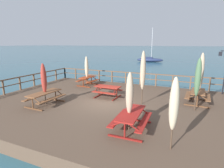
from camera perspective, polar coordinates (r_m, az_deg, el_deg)
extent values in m
plane|color=#2D5B6B|center=(11.65, -1.71, -8.59)|extent=(600.00, 600.00, 0.00)
cube|color=brown|center=(11.55, -1.72, -7.19)|extent=(15.39, 11.53, 0.60)
cube|color=brown|center=(16.32, 6.66, 3.55)|extent=(15.09, 0.09, 0.08)
cube|color=brown|center=(16.40, 6.62, 1.92)|extent=(15.09, 0.07, 0.06)
cube|color=brown|center=(19.90, -14.67, 3.34)|extent=(0.10, 0.10, 1.05)
cube|color=brown|center=(19.09, -11.41, 3.12)|extent=(0.10, 0.10, 1.05)
cube|color=brown|center=(18.35, -7.89, 2.87)|extent=(0.10, 0.10, 1.05)
cube|color=brown|center=(17.68, -4.08, 2.59)|extent=(0.10, 0.10, 1.05)
cube|color=brown|center=(17.10, 0.01, 2.27)|extent=(0.10, 0.10, 1.05)
cube|color=brown|center=(16.61, 4.35, 1.93)|extent=(0.10, 0.10, 1.05)
cube|color=brown|center=(16.23, 8.93, 1.55)|extent=(0.10, 0.10, 1.05)
cube|color=brown|center=(15.95, 13.70, 1.14)|extent=(0.10, 0.10, 1.05)
cube|color=brown|center=(15.79, 18.60, 0.72)|extent=(0.10, 0.10, 1.05)
cube|color=brown|center=(15.74, 23.56, 0.28)|extent=(0.10, 0.10, 1.05)
cube|color=brown|center=(15.82, 28.52, -0.16)|extent=(0.10, 0.10, 1.05)
cube|color=brown|center=(15.85, -27.29, 1.94)|extent=(0.09, 11.23, 0.08)
cube|color=brown|center=(15.94, -27.12, 0.27)|extent=(0.07, 11.23, 0.06)
cube|color=brown|center=(15.12, -31.16, -0.99)|extent=(0.10, 0.10, 1.05)
cube|color=brown|center=(15.95, -27.10, 0.09)|extent=(0.10, 0.10, 1.05)
cube|color=brown|center=(16.85, -23.46, 1.05)|extent=(0.10, 0.10, 1.05)
cube|color=brown|center=(17.81, -20.20, 1.90)|extent=(0.10, 0.10, 1.05)
cube|color=brown|center=(18.83, -17.28, 2.67)|extent=(0.10, 0.10, 1.05)
cube|color=brown|center=(19.90, -14.67, 3.34)|extent=(0.10, 0.10, 1.05)
cube|color=brown|center=(11.56, -20.58, -2.58)|extent=(0.83, 2.22, 0.05)
cube|color=brown|center=(11.26, -18.46, -4.41)|extent=(0.35, 2.20, 0.04)
cube|color=brown|center=(12.04, -22.34, -3.62)|extent=(0.35, 2.20, 0.04)
cube|color=brown|center=(11.18, -23.66, -7.18)|extent=(1.40, 0.12, 0.06)
cylinder|color=brown|center=(11.08, -23.82, -5.52)|extent=(0.07, 0.07, 0.74)
cylinder|color=brown|center=(10.81, -22.94, -4.65)|extent=(0.63, 0.08, 0.37)
cylinder|color=brown|center=(11.22, -24.87, -4.21)|extent=(0.63, 0.08, 0.37)
cube|color=brown|center=(12.38, -17.30, -4.77)|extent=(1.40, 0.12, 0.06)
cylinder|color=brown|center=(12.29, -17.40, -3.26)|extent=(0.07, 0.07, 0.74)
cylinder|color=brown|center=(12.04, -16.49, -2.43)|extent=(0.63, 0.08, 0.37)
cylinder|color=brown|center=(12.42, -18.42, -2.11)|extent=(0.63, 0.08, 0.37)
cube|color=maroon|center=(7.82, 6.18, -9.06)|extent=(0.81, 2.20, 0.05)
cube|color=maroon|center=(7.82, 10.15, -11.58)|extent=(0.33, 2.19, 0.04)
cube|color=maroon|center=(8.09, 2.24, -10.52)|extent=(0.33, 2.19, 0.04)
cube|color=maroon|center=(7.34, 4.00, -16.71)|extent=(1.40, 0.12, 0.06)
cylinder|color=maroon|center=(7.18, 4.04, -14.34)|extent=(0.07, 0.07, 0.74)
cylinder|color=maroon|center=(7.01, 6.30, -13.08)|extent=(0.63, 0.07, 0.37)
cylinder|color=maroon|center=(7.16, 1.89, -12.42)|extent=(0.63, 0.07, 0.37)
cube|color=maroon|center=(8.91, 7.71, -11.25)|extent=(1.40, 0.12, 0.06)
cylinder|color=maroon|center=(8.77, 7.77, -9.22)|extent=(0.07, 0.07, 0.74)
cylinder|color=maroon|center=(8.64, 9.63, -8.08)|extent=(0.63, 0.07, 0.37)
cylinder|color=maroon|center=(8.76, 6.03, -7.66)|extent=(0.63, 0.07, 0.37)
cube|color=#993819|center=(15.95, -7.79, 2.17)|extent=(0.88, 1.69, 0.05)
cube|color=#993819|center=(15.69, -6.08, 0.93)|extent=(0.40, 1.65, 0.04)
cube|color=#993819|center=(16.33, -9.36, 1.30)|extent=(0.40, 1.65, 0.04)
cube|color=maroon|center=(15.59, -9.06, -0.78)|extent=(1.40, 0.18, 0.06)
cylinder|color=maroon|center=(15.51, -9.10, 0.44)|extent=(0.07, 0.07, 0.74)
cylinder|color=maroon|center=(15.31, -8.29, 1.14)|extent=(0.63, 0.10, 0.37)
cylinder|color=maroon|center=(15.63, -9.95, 1.33)|extent=(0.63, 0.10, 0.37)
cube|color=maroon|center=(16.60, -6.45, 0.13)|extent=(1.40, 0.18, 0.06)
cylinder|color=maroon|center=(16.53, -6.47, 1.28)|extent=(0.07, 0.07, 0.74)
cylinder|color=maroon|center=(16.34, -5.68, 1.95)|extent=(0.63, 0.10, 0.37)
cylinder|color=maroon|center=(16.64, -7.29, 2.11)|extent=(0.63, 0.10, 0.37)
cube|color=brown|center=(12.31, 25.60, -2.13)|extent=(0.85, 1.86, 0.05)
cube|color=brown|center=(12.40, 28.05, -3.72)|extent=(0.37, 1.84, 0.04)
cube|color=brown|center=(12.40, 22.88, -3.21)|extent=(0.37, 1.84, 0.04)
cube|color=brown|center=(11.80, 25.19, -6.30)|extent=(1.40, 0.15, 0.06)
cylinder|color=brown|center=(11.70, 25.35, -4.72)|extent=(0.07, 0.07, 0.74)
cylinder|color=brown|center=(11.64, 26.83, -3.82)|extent=(0.63, 0.09, 0.37)
cylinder|color=brown|center=(11.64, 24.08, -3.55)|extent=(0.63, 0.09, 0.37)
cube|color=brown|center=(13.20, 25.36, -4.36)|extent=(1.40, 0.15, 0.06)
cylinder|color=brown|center=(13.11, 25.51, -2.94)|extent=(0.07, 0.07, 0.74)
cylinder|color=brown|center=(13.06, 26.82, -2.13)|extent=(0.63, 0.09, 0.37)
cylinder|color=brown|center=(13.06, 24.37, -1.89)|extent=(0.63, 0.09, 0.37)
cube|color=maroon|center=(12.34, -1.40, -0.82)|extent=(1.75, 0.81, 0.05)
cube|color=maroon|center=(11.93, -2.59, -2.80)|extent=(1.74, 0.33, 0.04)
cube|color=maroon|center=(12.90, -0.28, -1.59)|extent=(1.74, 0.33, 0.04)
cube|color=maroon|center=(12.83, -4.13, -3.60)|extent=(0.12, 1.40, 0.06)
cylinder|color=maroon|center=(12.74, -4.16, -2.13)|extent=(0.07, 0.07, 0.74)
cylinder|color=maroon|center=(12.45, -4.80, -1.45)|extent=(0.07, 0.63, 0.37)
cylinder|color=maroon|center=(12.92, -3.57, -0.90)|extent=(0.07, 0.63, 0.37)
cube|color=maroon|center=(12.24, 1.51, -4.37)|extent=(0.12, 1.40, 0.06)
cylinder|color=maroon|center=(12.15, 1.51, -2.84)|extent=(0.07, 0.07, 0.74)
cylinder|color=maroon|center=(11.84, 0.98, -2.15)|extent=(0.07, 0.63, 0.37)
cylinder|color=maroon|center=(12.34, 2.04, -1.54)|extent=(0.07, 0.63, 0.37)
cylinder|color=#4C3828|center=(11.52, -20.63, -0.36)|extent=(0.06, 0.06, 2.37)
ellipsoid|color=#A33328|center=(11.44, -20.79, 1.68)|extent=(0.32, 0.32, 1.80)
cylinder|color=maroon|center=(11.46, -20.74, 1.02)|extent=(0.21, 0.21, 0.05)
cone|color=#4C3828|center=(11.32, -21.12, 5.84)|extent=(0.10, 0.10, 0.14)
cylinder|color=#4C3828|center=(7.62, 5.53, -6.05)|extent=(0.06, 0.06, 2.37)
ellipsoid|color=tan|center=(7.50, 5.60, -3.00)|extent=(0.32, 0.32, 1.80)
cylinder|color=#71614F|center=(7.53, 5.58, -4.00)|extent=(0.21, 0.21, 0.05)
cone|color=#4C3828|center=(7.31, 5.74, 3.31)|extent=(0.10, 0.10, 0.14)
cylinder|color=#4C3828|center=(15.85, -7.98, 3.80)|extent=(0.06, 0.06, 2.41)
ellipsoid|color=#CCB793|center=(15.79, -8.03, 5.33)|extent=(0.32, 0.32, 1.83)
cylinder|color=#7A6E58|center=(15.80, -8.02, 4.84)|extent=(0.21, 0.21, 0.05)
cone|color=#4C3828|center=(15.70, -8.13, 8.40)|extent=(0.10, 0.10, 0.14)
cylinder|color=#4C3828|center=(12.16, 26.11, 1.18)|extent=(0.06, 0.06, 2.94)
ellipsoid|color=tan|center=(12.08, 26.35, 3.59)|extent=(0.32, 0.32, 2.23)
cylinder|color=#71614F|center=(12.10, 26.27, 2.81)|extent=(0.21, 0.21, 0.05)
cone|color=#4C3828|center=(11.98, 26.83, 8.40)|extent=(0.10, 0.10, 0.14)
cylinder|color=#4C3828|center=(10.88, 9.66, 1.40)|extent=(0.06, 0.06, 3.05)
ellipsoid|color=tan|center=(10.79, 9.77, 4.21)|extent=(0.32, 0.32, 2.32)
cylinder|color=#71614F|center=(10.81, 9.73, 3.30)|extent=(0.21, 0.21, 0.05)
cone|color=#4C3828|center=(10.68, 9.98, 9.82)|extent=(0.10, 0.10, 0.14)
cylinder|color=#4C3828|center=(6.51, 18.77, -9.69)|extent=(0.06, 0.06, 2.45)
ellipsoid|color=#CCB793|center=(6.36, 19.05, -6.07)|extent=(0.32, 0.32, 1.86)
cylinder|color=#7A6E58|center=(6.41, 18.96, -7.25)|extent=(0.21, 0.21, 0.05)
cone|color=#4C3828|center=(6.15, 19.62, 1.56)|extent=(0.10, 0.10, 0.14)
cylinder|color=#4C3828|center=(10.76, 25.30, -0.62)|extent=(0.06, 0.06, 2.75)
ellipsoid|color=#4C704C|center=(10.66, 25.55, 1.92)|extent=(0.32, 0.32, 2.09)
cylinder|color=#2D432D|center=(10.69, 25.47, 1.10)|extent=(0.21, 0.21, 0.05)
cone|color=#4C3828|center=(10.55, 26.05, 7.03)|extent=(0.10, 0.10, 0.14)
cube|color=black|center=(14.75, 31.09, 8.17)|extent=(0.20, 0.20, 0.28)
sphere|color=#F4E08C|center=(14.75, 31.09, 8.17)|extent=(0.14, 0.14, 0.14)
ellipsoid|color=navy|center=(43.38, 11.90, 7.47)|extent=(6.16, 2.39, 0.90)
cube|color=#202949|center=(43.36, 11.53, 8.14)|extent=(1.92, 1.30, 0.36)
cylinder|color=silver|center=(43.19, 12.54, 12.43)|extent=(0.10, 0.10, 7.00)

